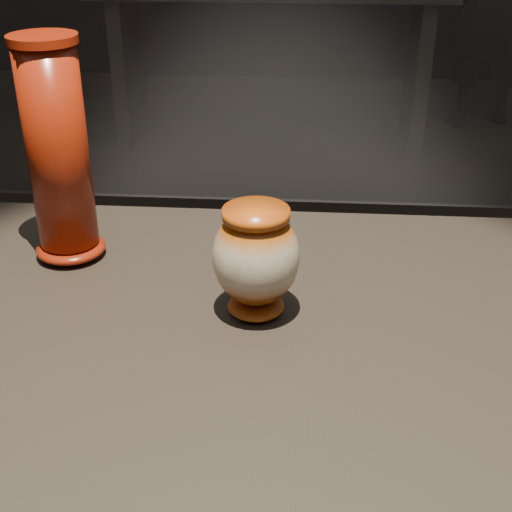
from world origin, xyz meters
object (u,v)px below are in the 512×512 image
at_px(main_vase, 256,258).
at_px(back_shelf, 271,34).
at_px(display_plinth, 301,486).
at_px(tall_vase, 59,157).

height_order(main_vase, back_shelf, main_vase).
relative_size(display_plinth, tall_vase, 5.77).
bearing_deg(display_plinth, tall_vase, 151.83).
bearing_deg(back_shelf, main_vase, -87.19).
height_order(main_vase, tall_vase, tall_vase).
xyz_separation_m(display_plinth, main_vase, (-0.07, 0.06, 0.36)).
bearing_deg(main_vase, tall_vase, 154.66).
bearing_deg(back_shelf, tall_vase, -92.54).
relative_size(main_vase, back_shelf, 0.08).
distance_m(display_plinth, main_vase, 0.37).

